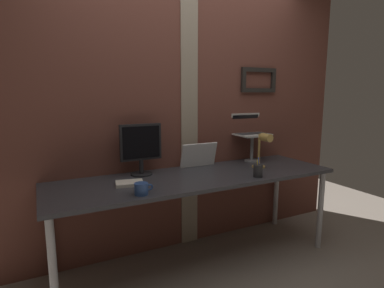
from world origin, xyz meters
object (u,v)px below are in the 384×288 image
(monitor, at_px, (141,146))
(coffee_mug, at_px, (142,189))
(whiteboard_panel, at_px, (199,155))
(pen_cup, at_px, (258,171))
(desk_lamp, at_px, (263,147))
(laptop, at_px, (248,129))

(monitor, height_order, coffee_mug, monitor)
(whiteboard_panel, bearing_deg, pen_cup, -63.13)
(desk_lamp, bearing_deg, monitor, 164.36)
(monitor, relative_size, coffee_mug, 3.31)
(desk_lamp, distance_m, pen_cup, 0.33)
(desk_lamp, distance_m, coffee_mug, 1.22)
(monitor, distance_m, whiteboard_panel, 0.58)
(pen_cup, xyz_separation_m, coffee_mug, (-0.98, -0.00, -0.01))
(coffee_mug, bearing_deg, laptop, 23.40)
(laptop, distance_m, pen_cup, 0.70)
(desk_lamp, relative_size, coffee_mug, 2.51)
(whiteboard_panel, height_order, pen_cup, whiteboard_panel)
(whiteboard_panel, relative_size, coffee_mug, 2.73)
(whiteboard_panel, height_order, coffee_mug, whiteboard_panel)
(coffee_mug, bearing_deg, pen_cup, 0.01)
(laptop, xyz_separation_m, coffee_mug, (-1.30, -0.56, -0.28))
(whiteboard_panel, bearing_deg, monitor, -176.76)
(desk_lamp, bearing_deg, laptop, 74.07)
(whiteboard_panel, distance_m, desk_lamp, 0.58)
(pen_cup, relative_size, coffee_mug, 1.24)
(pen_cup, bearing_deg, laptop, 60.59)
(pen_cup, bearing_deg, coffee_mug, -179.99)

